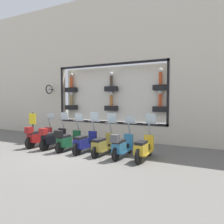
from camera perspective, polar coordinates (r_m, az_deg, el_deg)
The scene contains 10 objects.
ground_plane at distance 9.60m, azimuth -10.65°, elevation -10.27°, with size 120.00×120.00×0.00m, color #66635E.
building_facade at distance 12.53m, azimuth -0.49°, elevation 11.96°, with size 1.21×36.00×8.07m.
scooter_yellow_0 at distance 8.20m, azimuth 8.27°, elevation -9.35°, with size 1.81×0.61×1.69m.
scooter_teal_1 at distance 8.45m, azimuth 2.47°, elevation -8.80°, with size 1.80×0.61×1.55m.
scooter_olive_2 at distance 8.90m, azimuth -2.52°, elevation -8.54°, with size 1.79×0.60×1.65m.
scooter_navy_3 at distance 9.35m, azimuth -7.18°, elevation -7.86°, with size 1.80×0.60×1.67m.
scooter_green_4 at distance 9.80m, azimuth -11.64°, elevation -7.23°, with size 1.79×0.60×1.59m.
scooter_black_5 at distance 10.36m, azimuth -15.38°, elevation -6.60°, with size 1.81×0.60×1.62m.
scooter_red_6 at distance 10.96m, azimuth -18.75°, elevation -6.11°, with size 1.81×0.61×1.57m.
shop_sign_post at distance 11.85m, azimuth -19.98°, elevation -3.66°, with size 0.36×0.45×1.59m.
Camera 1 is at (-7.37, -5.73, 2.22)m, focal length 35.00 mm.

